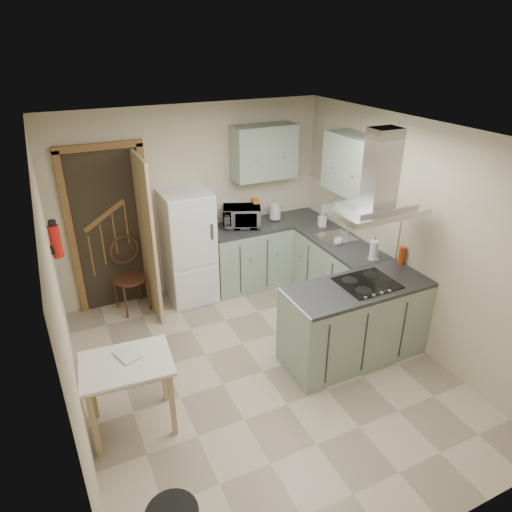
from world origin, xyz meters
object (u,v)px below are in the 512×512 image
fridge (189,247)px  microwave (242,217)px  extractor_hood (376,210)px  drop_leaf_table (131,395)px  peninsula (355,321)px  bentwood_chair (130,279)px

fridge → microwave: 0.83m
extractor_hood → drop_leaf_table: bearing=179.4°
drop_leaf_table → microwave: microwave is taller
extractor_hood → drop_leaf_table: extractor_hood is taller
fridge → microwave: (0.77, 0.02, 0.29)m
peninsula → bentwood_chair: bearing=134.8°
extractor_hood → peninsula: bearing=180.0°
fridge → drop_leaf_table: fridge is taller
drop_leaf_table → bentwood_chair: 2.04m
peninsula → bentwood_chair: peninsula is taller
peninsula → microwave: size_ratio=3.11×
fridge → bentwood_chair: 0.84m
extractor_hood → bentwood_chair: bearing=136.2°
fridge → extractor_hood: extractor_hood is taller
extractor_hood → fridge: bearing=123.8°
peninsula → microwave: bearing=102.7°
peninsula → extractor_hood: (0.10, 0.00, 1.27)m
fridge → extractor_hood: (1.32, -1.98, 0.97)m
drop_leaf_table → bentwood_chair: size_ratio=0.86×
microwave → drop_leaf_table: bearing=-111.9°
drop_leaf_table → extractor_hood: bearing=4.5°
peninsula → bentwood_chair: size_ratio=1.73×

